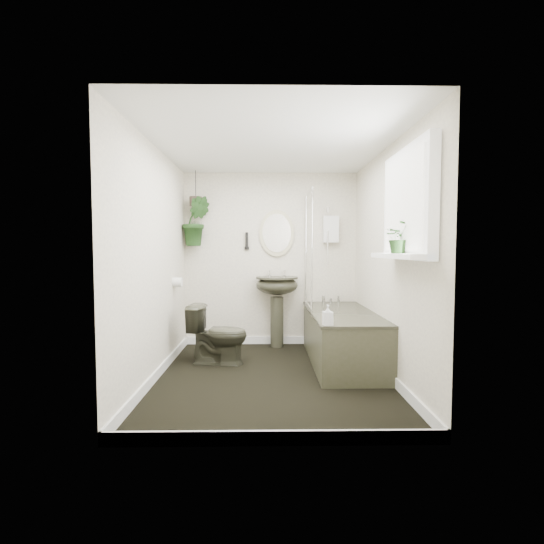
{
  "coord_description": "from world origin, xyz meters",
  "views": [
    {
      "loc": [
        -0.06,
        -3.9,
        1.28
      ],
      "look_at": [
        0.0,
        0.15,
        1.05
      ],
      "focal_mm": 26.0,
      "sensor_mm": 36.0,
      "label": 1
    }
  ],
  "objects": [
    {
      "name": "sill_plant",
      "position": [
        1.01,
        -0.75,
        1.38
      ],
      "size": [
        0.25,
        0.22,
        0.25
      ],
      "primitive_type": "imported",
      "rotation": [
        0.0,
        0.0,
        -0.1
      ],
      "color": "black",
      "rests_on": "window_sill"
    },
    {
      "name": "bath_screen",
      "position": [
        0.47,
        0.99,
        1.28
      ],
      "size": [
        0.04,
        0.72,
        1.4
      ],
      "primitive_type": null,
      "color": "silver",
      "rests_on": "bathtub"
    },
    {
      "name": "wall_right",
      "position": [
        1.16,
        0.0,
        1.15
      ],
      "size": [
        0.02,
        2.8,
        2.3
      ],
      "primitive_type": "cube",
      "color": "#F1E8CA",
      "rests_on": "ground"
    },
    {
      "name": "hanging_pot",
      "position": [
        -0.97,
        1.25,
        1.9
      ],
      "size": [
        0.16,
        0.16,
        0.12
      ],
      "primitive_type": "cylinder",
      "color": "#44362E",
      "rests_on": "ceiling"
    },
    {
      "name": "window_recess",
      "position": [
        1.09,
        -0.7,
        1.65
      ],
      "size": [
        0.08,
        1.0,
        0.9
      ],
      "primitive_type": "cube",
      "color": "white",
      "rests_on": "wall_right"
    },
    {
      "name": "toilet",
      "position": [
        -0.6,
        0.48,
        0.33
      ],
      "size": [
        0.69,
        0.46,
        0.66
      ],
      "primitive_type": "imported",
      "rotation": [
        0.0,
        0.0,
        1.43
      ],
      "color": "#2C2D21",
      "rests_on": "floor"
    },
    {
      "name": "pedestal_sink",
      "position": [
        0.08,
        1.24,
        0.47
      ],
      "size": [
        0.56,
        0.48,
        0.93
      ],
      "primitive_type": null,
      "rotation": [
        0.0,
        0.0,
        0.02
      ],
      "color": "#2C2D21",
      "rests_on": "floor"
    },
    {
      "name": "wall_left",
      "position": [
        -1.16,
        0.0,
        1.15
      ],
      "size": [
        0.02,
        2.8,
        2.3
      ],
      "primitive_type": "cube",
      "color": "#F1E8CA",
      "rests_on": "ground"
    },
    {
      "name": "hanging_plant",
      "position": [
        -0.97,
        1.25,
        1.65
      ],
      "size": [
        0.38,
        0.32,
        0.64
      ],
      "primitive_type": "imported",
      "rotation": [
        0.0,
        0.0,
        0.13
      ],
      "color": "black",
      "rests_on": "ceiling"
    },
    {
      "name": "toilet_roll_holder",
      "position": [
        -1.1,
        0.7,
        0.9
      ],
      "size": [
        0.11,
        0.11,
        0.11
      ],
      "primitive_type": "cylinder",
      "rotation": [
        0.0,
        1.57,
        0.0
      ],
      "color": "white",
      "rests_on": "wall_left"
    },
    {
      "name": "soap_bottle",
      "position": [
        0.51,
        -0.29,
        0.67
      ],
      "size": [
        0.09,
        0.1,
        0.19
      ],
      "primitive_type": "imported",
      "rotation": [
        0.0,
        0.0,
        0.11
      ],
      "color": "#2E2727",
      "rests_on": "bathtub"
    },
    {
      "name": "wall_sconce",
      "position": [
        -0.32,
        1.36,
        1.4
      ],
      "size": [
        0.04,
        0.04,
        0.22
      ],
      "primitive_type": "cylinder",
      "color": "black",
      "rests_on": "wall_back"
    },
    {
      "name": "skirting",
      "position": [
        0.0,
        0.0,
        0.05
      ],
      "size": [
        2.3,
        2.8,
        0.1
      ],
      "primitive_type": "cube",
      "color": "white",
      "rests_on": "floor"
    },
    {
      "name": "floor",
      "position": [
        0.0,
        0.0,
        -0.01
      ],
      "size": [
        2.3,
        2.8,
        0.02
      ],
      "primitive_type": "cube",
      "color": "black",
      "rests_on": "ground"
    },
    {
      "name": "wall_back",
      "position": [
        0.0,
        1.41,
        1.15
      ],
      "size": [
        2.3,
        0.02,
        2.3
      ],
      "primitive_type": "cube",
      "color": "#F1E8CA",
      "rests_on": "ground"
    },
    {
      "name": "shower_box",
      "position": [
        0.8,
        1.34,
        1.55
      ],
      "size": [
        0.2,
        0.1,
        0.35
      ],
      "primitive_type": "cube",
      "color": "white",
      "rests_on": "wall_back"
    },
    {
      "name": "wall_front",
      "position": [
        0.0,
        -1.41,
        1.15
      ],
      "size": [
        2.3,
        0.02,
        2.3
      ],
      "primitive_type": "cube",
      "color": "#F1E8CA",
      "rests_on": "ground"
    },
    {
      "name": "bathtub",
      "position": [
        0.8,
        0.5,
        0.29
      ],
      "size": [
        0.72,
        1.72,
        0.58
      ],
      "primitive_type": null,
      "color": "#2C2D21",
      "rests_on": "floor"
    },
    {
      "name": "oval_mirror",
      "position": [
        0.08,
        1.37,
        1.5
      ],
      "size": [
        0.46,
        0.03,
        0.62
      ],
      "primitive_type": "ellipsoid",
      "color": "beige",
      "rests_on": "wall_back"
    },
    {
      "name": "ceiling",
      "position": [
        0.0,
        0.0,
        2.31
      ],
      "size": [
        2.3,
        2.8,
        0.02
      ],
      "primitive_type": "cube",
      "color": "white",
      "rests_on": "ground"
    },
    {
      "name": "window_sill",
      "position": [
        1.02,
        -0.7,
        1.23
      ],
      "size": [
        0.18,
        1.0,
        0.04
      ],
      "primitive_type": "cube",
      "color": "white",
      "rests_on": "wall_right"
    },
    {
      "name": "window_blinds",
      "position": [
        1.04,
        -0.7,
        1.65
      ],
      "size": [
        0.01,
        0.86,
        0.76
      ],
      "primitive_type": "cube",
      "color": "white",
      "rests_on": "wall_right"
    }
  ]
}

